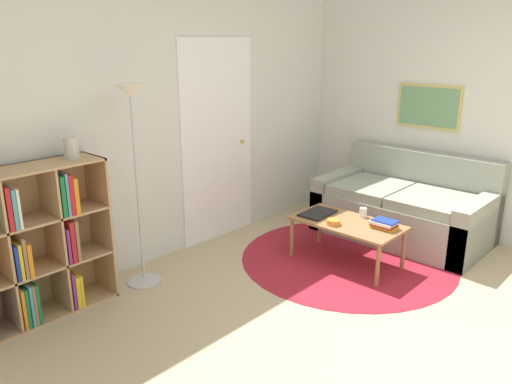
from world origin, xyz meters
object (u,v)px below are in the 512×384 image
Objects in this scene: bookshelf at (20,250)px; bowl at (333,222)px; couch at (405,209)px; laptop at (318,213)px; floor_lamp at (133,130)px; coffee_table at (347,226)px; cup at (363,213)px; vase_on_shelf at (71,148)px.

bookshelf is 2.52m from bowl.
laptop is (-1.01, 0.39, 0.12)m from couch.
floor_lamp reaches higher than coffee_table.
cup reaches higher than bowl.
couch is at bearing -21.09° from laptop.
vase_on_shelf is (-0.45, 0.12, -0.09)m from floor_lamp.
laptop is (-0.02, 0.31, 0.05)m from coffee_table.
cup is (1.69, -1.07, -0.86)m from floor_lamp.
bookshelf is 0.69× the size of couch.
laptop is at bearing -19.61° from bookshelf.
bookshelf is 9.55× the size of bowl.
bowl is at bearing -116.01° from laptop.
vase_on_shelf is at bearing 149.24° from coffee_table.
floor_lamp reaches higher than couch.
laptop is at bearing -26.04° from floor_lamp.
vase_on_shelf is (0.46, -0.01, 0.66)m from bookshelf.
bowl is at bearing -36.22° from floor_lamp.
vase_on_shelf is at bearing 156.35° from laptop.
coffee_table is at bearing -30.76° from vase_on_shelf.
vase_on_shelf reaches higher than bookshelf.
floor_lamp is 2.04m from coffee_table.
floor_lamp is at bearing 145.26° from coffee_table.
bookshelf is 2.53m from laptop.
couch reaches higher than laptop.
floor_lamp is 0.99× the size of couch.
cup is 2.57m from vase_on_shelf.
cup is at bearing -29.16° from vase_on_shelf.
couch is (3.39, -1.24, -0.27)m from bookshelf.
bookshelf is 7.19× the size of vase_on_shelf.
floor_lamp is 0.48m from vase_on_shelf.
couch is 0.81m from cup.
bookshelf is at bearing 159.95° from couch.
laptop is at bearing -23.65° from vase_on_shelf.
cup is at bearing -11.19° from coffee_table.
vase_on_shelf is (-1.80, 1.11, 0.79)m from bowl.
vase_on_shelf is at bearing -0.79° from bookshelf.
cup is at bearing -58.24° from laptop.
laptop is 2.25× the size of vase_on_shelf.
coffee_table is 0.32m from laptop.
bowl is (1.34, -0.98, -0.88)m from floor_lamp.
bookshelf reaches higher than cup.
bowl reaches higher than laptop.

